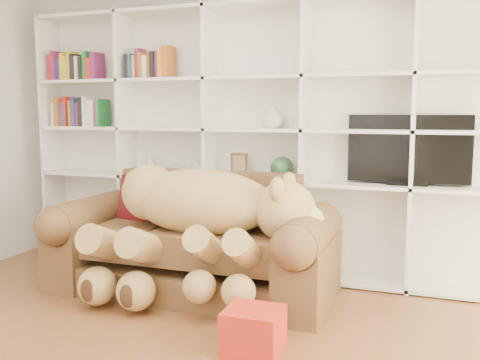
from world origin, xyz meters
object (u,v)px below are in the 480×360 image
at_px(sofa, 193,248).
at_px(teddy_bear, 197,216).
at_px(tv, 409,151).
at_px(gift_box, 254,331).

bearing_deg(sofa, teddy_bear, -56.13).
height_order(sofa, tv, tv).
bearing_deg(sofa, gift_box, -47.54).
distance_m(gift_box, tv, 2.04).
bearing_deg(teddy_bear, gift_box, -55.39).
bearing_deg(sofa, tv, 23.23).
relative_size(gift_box, tv, 0.35).
bearing_deg(gift_box, tv, 63.77).
xyz_separation_m(sofa, gift_box, (0.82, -0.90, -0.22)).
relative_size(sofa, tv, 2.35).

